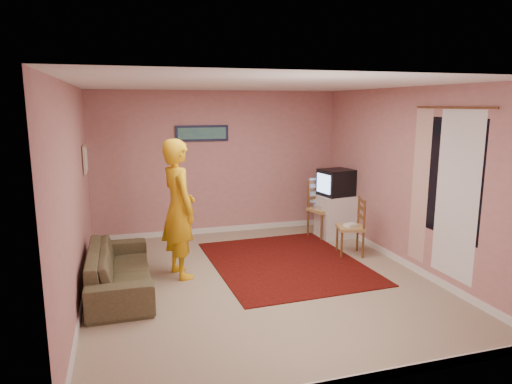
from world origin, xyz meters
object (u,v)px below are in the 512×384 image
object	(u,v)px
crt_tv	(336,182)
chair_a	(324,203)
tv_cabinet	(335,216)
chair_b	(351,221)
sofa	(120,269)
person	(179,209)

from	to	relation	value
crt_tv	chair_a	bearing A→B (deg)	157.31
tv_cabinet	chair_b	bearing A→B (deg)	-103.36
chair_b	sofa	bearing A→B (deg)	-68.30
crt_tv	person	size ratio (longest dim) A/B	0.32
crt_tv	chair_a	xyz separation A→B (m)	(-0.21, 0.05, -0.37)
sofa	chair_b	bearing A→B (deg)	-83.00
sofa	person	distance (m)	1.09
chair_b	person	world-z (taller)	person
chair_b	tv_cabinet	bearing A→B (deg)	-178.44
tv_cabinet	sofa	world-z (taller)	tv_cabinet
crt_tv	chair_a	world-z (taller)	crt_tv
tv_cabinet	chair_a	size ratio (longest dim) A/B	1.34
chair_a	person	xyz separation A→B (m)	(-2.73, -1.18, 0.33)
person	crt_tv	bearing A→B (deg)	-83.34
chair_b	person	bearing A→B (deg)	-72.38
chair_a	chair_b	bearing A→B (deg)	-107.45
chair_b	sofa	xyz separation A→B (m)	(-3.51, -0.42, -0.27)
crt_tv	sofa	xyz separation A→B (m)	(-3.74, -1.43, -0.71)
tv_cabinet	sofa	distance (m)	4.01
crt_tv	person	distance (m)	3.14
chair_a	crt_tv	bearing A→B (deg)	-28.69
crt_tv	chair_b	xyz separation A→B (m)	(-0.23, -1.01, -0.43)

